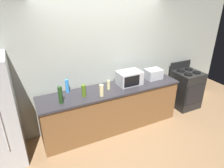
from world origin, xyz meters
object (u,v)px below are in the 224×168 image
Objects in this scene: bottle_olive_oil at (84,91)px; bottle_wine at (60,95)px; bottle_vinegar at (108,85)px; bottle_spray_cleaner at (67,86)px; toaster_oven at (153,74)px; bottle_hand_soap at (101,90)px; stove_range at (186,89)px; microwave at (129,78)px.

bottle_wine is (-0.43, -0.06, 0.04)m from bottle_olive_oil.
bottle_vinegar is at bearing 7.68° from bottle_olive_oil.
bottle_wine is at bearing -120.25° from bottle_spray_cleaner.
toaster_oven is 1.35× the size of bottle_spray_cleaner.
bottle_hand_soap is at bearing -39.30° from bottle_spray_cleaner.
stove_range is 3.60× the size of bottle_wine.
microwave is at bearing 17.71° from bottle_hand_soap.
bottle_spray_cleaner is 0.40m from bottle_wine.
bottle_vinegar is at bearing -177.77° from toaster_oven.
bottle_wine is (-0.71, 0.07, 0.04)m from bottle_hand_soap.
toaster_oven is 1.55× the size of bottle_olive_oil.
stove_range is 2.13m from bottle_vinegar.
bottle_wine is (-1.42, -0.16, 0.01)m from microwave.
microwave reaches higher than toaster_oven.
bottle_olive_oil is 1.21× the size of bottle_vinegar.
microwave reaches higher than stove_range.
stove_range is at bearing -3.52° from toaster_oven.
bottle_hand_soap reaches higher than bottle_vinegar.
bottle_hand_soap is 1.00× the size of bottle_olive_oil.
bottle_spray_cleaner is 0.66m from bottle_hand_soap.
bottle_olive_oil is (-1.00, -0.10, -0.03)m from microwave.
bottle_vinegar is at bearing -176.39° from microwave.
bottle_hand_soap is (-2.30, -0.18, 0.55)m from stove_range.
stove_range is 2.37m from bottle_hand_soap.
bottle_spray_cleaner is at bearing 163.42° from bottle_vinegar.
bottle_hand_soap is (-1.32, -0.24, 0.00)m from toaster_oven.
microwave is 0.61m from toaster_oven.
microwave is 1.23m from bottle_spray_cleaner.
bottle_vinegar is (0.23, 0.20, -0.02)m from bottle_hand_soap.
bottle_wine is at bearing -172.33° from bottle_vinegar.
bottle_wine reaches higher than toaster_oven.
toaster_oven is at bearing 2.23° from bottle_vinegar.
toaster_oven is 1.61m from bottle_olive_oil.
toaster_oven is 2.04m from bottle_wine.
bottle_wine reaches higher than bottle_hand_soap.
stove_range is 4.92× the size of bottle_olive_oil.
bottle_hand_soap is 1.21× the size of bottle_vinegar.
microwave is at bearing -8.89° from bottle_spray_cleaner.
stove_range is 2.64m from bottle_olive_oil.
bottle_olive_oil is 0.73× the size of bottle_wine.
bottle_olive_oil is at bearing -176.00° from toaster_oven.
toaster_oven is 1.13× the size of bottle_wine.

